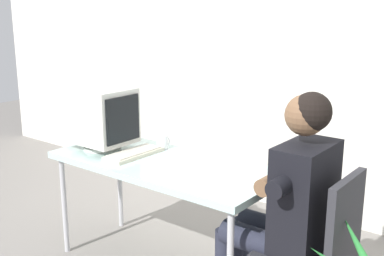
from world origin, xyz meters
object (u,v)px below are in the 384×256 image
Objects in this scene: crt_monitor at (101,116)px; desk_mug at (163,142)px; keyboard at (134,153)px; office_chair at (318,247)px; person_seated at (286,200)px; desk at (163,169)px.

desk_mug is at bearing 36.91° from crt_monitor.
keyboard is 4.26× the size of desk_mug.
office_chair reaches higher than desk_mug.
person_seated reaches higher than office_chair.
desk is 1.06m from office_chair.
keyboard is at bearing -178.92° from office_chair.
office_chair is 1.28m from desk_mug.
keyboard is 0.32× the size of person_seated.
desk_mug is at bearing 131.98° from desk.
office_chair is at bearing -0.20° from desk.
desk is 0.29m from desk_mug.
office_chair reaches higher than keyboard.
keyboard is at bearing -178.73° from person_seated.
keyboard is 0.46× the size of office_chair.
office_chair is at bearing 1.08° from keyboard.
crt_monitor is at bearing -178.57° from office_chair.
person_seated is at bearing 1.63° from crt_monitor.
crt_monitor is (-0.51, -0.04, 0.28)m from desk.
desk is 3.48× the size of crt_monitor.
person_seated is 1.06m from desk_mug.
office_chair is (1.04, -0.00, -0.20)m from desk.
desk is at bearing 179.80° from office_chair.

